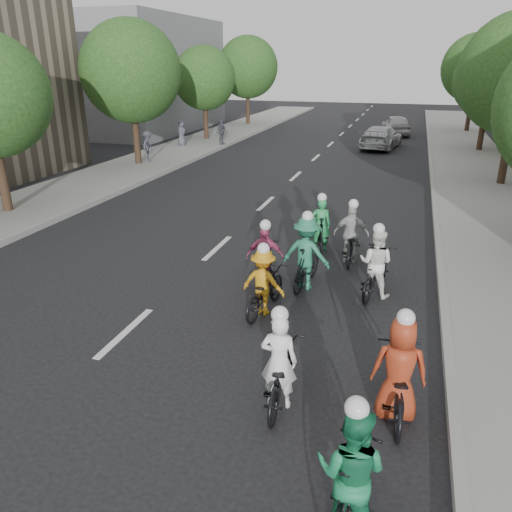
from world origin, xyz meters
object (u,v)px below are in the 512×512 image
at_px(cyclist_4, 398,379).
at_px(spectator_0, 148,146).
at_px(follow_car_trail, 396,125).
at_px(cyclist_1, 351,479).
at_px(cyclist_8, 351,240).
at_px(follow_car_lead, 381,137).
at_px(spectator_1, 221,132).
at_px(cyclist_5, 321,230).
at_px(spectator_2, 182,133).
at_px(cyclist_0, 280,371).
at_px(cyclist_7, 306,258).
at_px(cyclist_6, 375,269).
at_px(cyclist_2, 264,287).
at_px(cyclist_3, 266,261).

relative_size(cyclist_4, spectator_0, 1.21).
distance_m(follow_car_trail, spectator_0, 19.22).
height_order(cyclist_1, cyclist_8, cyclist_1).
distance_m(cyclist_8, follow_car_lead, 19.11).
relative_size(spectator_0, spectator_1, 1.02).
distance_m(cyclist_4, spectator_1, 25.54).
height_order(cyclist_4, cyclist_8, cyclist_4).
bearing_deg(spectator_1, follow_car_trail, -34.29).
height_order(cyclist_5, spectator_2, spectator_2).
relative_size(cyclist_1, cyclist_5, 1.05).
bearing_deg(cyclist_0, spectator_0, -59.58).
distance_m(cyclist_5, cyclist_7, 2.59).
bearing_deg(follow_car_lead, cyclist_1, 101.83).
xyz_separation_m(cyclist_0, cyclist_6, (1.08, 4.42, 0.06)).
height_order(cyclist_1, cyclist_6, cyclist_1).
xyz_separation_m(cyclist_1, spectator_2, (-13.27, 23.95, 0.22)).
relative_size(cyclist_4, spectator_2, 1.25).
xyz_separation_m(cyclist_7, follow_car_trail, (0.79, 27.62, -0.03)).
xyz_separation_m(cyclist_4, spectator_0, (-13.07, 16.40, 0.31)).
relative_size(cyclist_1, follow_car_lead, 0.39).
height_order(cyclist_7, spectator_2, cyclist_7).
height_order(follow_car_lead, spectator_1, spectator_1).
relative_size(cyclist_4, cyclist_5, 1.09).
distance_m(cyclist_0, cyclist_8, 6.30).
relative_size(cyclist_8, spectator_0, 1.19).
relative_size(cyclist_0, cyclist_4, 0.96).
distance_m(cyclist_4, follow_car_trail, 31.75).
distance_m(cyclist_2, follow_car_lead, 22.60).
bearing_deg(cyclist_7, cyclist_1, 113.70).
distance_m(cyclist_0, follow_car_lead, 25.40).
bearing_deg(cyclist_8, cyclist_1, 95.01).
relative_size(cyclist_0, spectator_0, 1.16).
bearing_deg(spectator_1, cyclist_2, -142.64).
bearing_deg(spectator_1, cyclist_0, -142.90).
bearing_deg(cyclist_6, cyclist_7, 14.48).
relative_size(cyclist_1, follow_car_trail, 0.44).
height_order(cyclist_1, cyclist_2, cyclist_1).
bearing_deg(cyclist_6, cyclist_0, 86.91).
distance_m(cyclist_3, spectator_2, 20.76).
bearing_deg(follow_car_trail, cyclist_4, 80.63).
bearing_deg(spectator_0, cyclist_2, -153.67).
relative_size(cyclist_2, spectator_0, 1.19).
relative_size(cyclist_5, cyclist_7, 0.92).
relative_size(cyclist_0, follow_car_lead, 0.39).
xyz_separation_m(follow_car_trail, spectator_2, (-12.25, -9.95, 0.20)).
distance_m(cyclist_6, spectator_1, 21.53).
bearing_deg(cyclist_8, cyclist_3, 49.86).
bearing_deg(cyclist_0, cyclist_6, -107.53).
distance_m(cyclist_5, follow_car_lead, 18.50).
bearing_deg(cyclist_8, follow_car_lead, -90.29).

